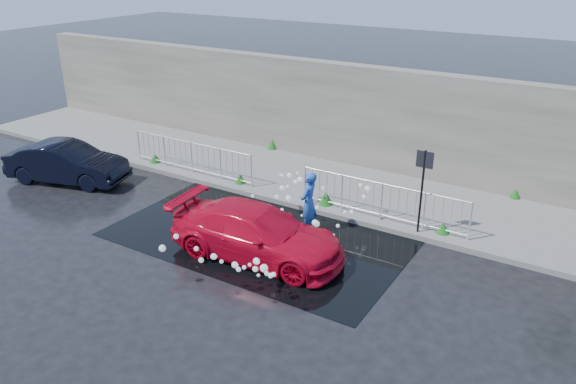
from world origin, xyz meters
The scene contains 13 objects.
ground centered at (0.00, 0.00, 0.00)m, with size 90.00×90.00×0.00m, color black.
pavement centered at (0.00, 5.00, 0.07)m, with size 30.00×4.00×0.15m, color #61605C.
curb centered at (0.00, 3.00, 0.08)m, with size 30.00×0.25×0.16m, color #61605C.
retaining_wall centered at (0.00, 7.20, 1.90)m, with size 30.00×0.60×3.50m, color #535046.
puddle centered at (0.50, 1.00, 0.01)m, with size 8.00×5.00×0.01m, color black.
sign_post centered at (4.20, 3.10, 1.72)m, with size 0.45×0.06×2.50m.
railing_left centered at (-4.00, 3.35, 0.74)m, with size 5.05×0.05×1.10m.
railing_right centered at (3.00, 3.35, 0.74)m, with size 5.05×0.05×1.10m.
weeds centered at (-0.23, 4.49, 0.32)m, with size 12.17×3.93×0.40m.
water_spray centered at (1.24, 0.70, 0.66)m, with size 3.61×5.87×1.01m.
red_car centered at (1.07, -0.07, 0.66)m, with size 1.86×4.58×1.33m, color red.
dark_car centered at (-7.25, 0.78, 0.67)m, with size 1.42×4.07×1.34m, color black.
person centered at (1.50, 1.80, 0.88)m, with size 0.64×0.42×1.76m, color #2250AD.
Camera 1 is at (8.32, -10.39, 7.23)m, focal length 35.00 mm.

